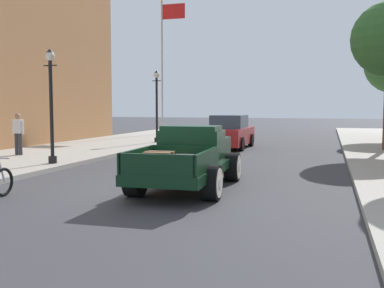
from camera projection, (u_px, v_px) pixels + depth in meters
name	position (u px, v px, depth m)	size (l,w,h in m)	color
ground_plane	(165.00, 190.00, 11.15)	(140.00, 140.00, 0.00)	#3D3D42
hotrod_truck_dark_green	(191.00, 158.00, 11.64)	(2.30, 4.99, 1.58)	black
car_background_red	(230.00, 133.00, 22.32)	(1.90, 4.32, 1.65)	#AD1E1E
pedestrian_sidewalk_left	(18.00, 131.00, 17.83)	(0.53, 0.22, 1.65)	#333338
street_lamp_near	(51.00, 97.00, 15.11)	(0.50, 0.32, 3.85)	black
street_lamp_far	(157.00, 101.00, 24.16)	(0.50, 0.32, 3.85)	black
flagpole	(165.00, 52.00, 30.91)	(1.74, 0.16, 9.16)	#B2B2B7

